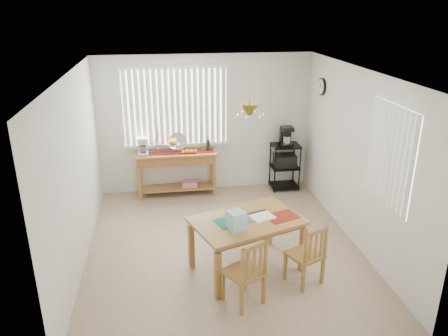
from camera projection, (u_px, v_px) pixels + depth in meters
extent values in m
cube|color=tan|center=(223.00, 246.00, 6.61)|extent=(4.00, 4.50, 0.01)
cube|color=silver|center=(205.00, 124.00, 8.27)|extent=(4.00, 0.10, 2.60)
cube|color=silver|center=(259.00, 252.00, 4.02)|extent=(4.00, 0.10, 2.60)
cube|color=silver|center=(72.00, 174.00, 5.86)|extent=(0.10, 4.50, 2.60)
cube|color=silver|center=(360.00, 158.00, 6.43)|extent=(0.10, 4.50, 2.60)
cube|color=white|center=(223.00, 68.00, 5.67)|extent=(4.00, 4.50, 0.10)
cube|color=white|center=(175.00, 107.00, 8.02)|extent=(1.90, 0.01, 1.40)
cube|color=white|center=(126.00, 109.00, 7.89)|extent=(0.07, 0.03, 1.40)
cube|color=white|center=(132.00, 109.00, 7.90)|extent=(0.07, 0.03, 1.40)
cube|color=white|center=(137.00, 108.00, 7.91)|extent=(0.07, 0.03, 1.40)
cube|color=white|center=(143.00, 108.00, 7.93)|extent=(0.07, 0.03, 1.40)
cube|color=white|center=(149.00, 108.00, 7.94)|extent=(0.07, 0.03, 1.40)
cube|color=white|center=(155.00, 108.00, 7.96)|extent=(0.07, 0.03, 1.40)
cube|color=white|center=(161.00, 108.00, 7.97)|extent=(0.07, 0.03, 1.40)
cube|color=white|center=(167.00, 107.00, 7.99)|extent=(0.07, 0.03, 1.40)
cube|color=white|center=(172.00, 107.00, 8.00)|extent=(0.07, 0.03, 1.40)
cube|color=white|center=(178.00, 107.00, 8.02)|extent=(0.07, 0.03, 1.40)
cube|color=white|center=(184.00, 107.00, 8.03)|extent=(0.07, 0.03, 1.40)
cube|color=white|center=(190.00, 107.00, 8.05)|extent=(0.07, 0.03, 1.40)
cube|color=white|center=(195.00, 106.00, 8.06)|extent=(0.07, 0.03, 1.40)
cube|color=white|center=(201.00, 106.00, 8.08)|extent=(0.07, 0.03, 1.40)
cube|color=white|center=(207.00, 106.00, 8.09)|extent=(0.07, 0.03, 1.40)
cube|color=white|center=(212.00, 106.00, 8.11)|extent=(0.07, 0.03, 1.40)
cube|color=white|center=(218.00, 106.00, 8.12)|extent=(0.07, 0.03, 1.40)
cube|color=white|center=(224.00, 106.00, 8.14)|extent=(0.07, 0.03, 1.40)
cube|color=white|center=(177.00, 145.00, 8.26)|extent=(1.98, 0.06, 0.06)
cube|color=white|center=(174.00, 67.00, 7.74)|extent=(1.98, 0.06, 0.06)
cube|color=white|center=(390.00, 156.00, 5.47)|extent=(0.01, 1.10, 1.30)
cube|color=white|center=(411.00, 170.00, 5.01)|extent=(0.03, 0.07, 1.30)
cube|color=white|center=(406.00, 167.00, 5.11)|extent=(0.03, 0.07, 1.30)
cube|color=white|center=(401.00, 163.00, 5.21)|extent=(0.03, 0.07, 1.30)
cube|color=white|center=(397.00, 160.00, 5.32)|extent=(0.03, 0.07, 1.30)
cube|color=white|center=(392.00, 157.00, 5.42)|extent=(0.03, 0.07, 1.30)
cube|color=white|center=(388.00, 155.00, 5.52)|extent=(0.03, 0.07, 1.30)
cube|color=white|center=(383.00, 152.00, 5.62)|extent=(0.03, 0.07, 1.30)
cube|color=white|center=(379.00, 149.00, 5.72)|extent=(0.03, 0.07, 1.30)
cube|color=white|center=(375.00, 147.00, 5.82)|extent=(0.03, 0.07, 1.30)
cube|color=white|center=(371.00, 144.00, 5.93)|extent=(0.03, 0.07, 1.30)
cylinder|color=black|center=(322.00, 87.00, 7.58)|extent=(0.04, 0.30, 0.30)
cylinder|color=white|center=(321.00, 87.00, 7.57)|extent=(0.01, 0.25, 0.25)
cylinder|color=olive|center=(250.00, 94.00, 5.19)|extent=(0.01, 0.01, 0.34)
cone|color=olive|center=(249.00, 109.00, 5.25)|extent=(0.24, 0.24, 0.14)
sphere|color=white|center=(262.00, 113.00, 5.30)|extent=(0.05, 0.05, 0.05)
sphere|color=white|center=(253.00, 111.00, 5.41)|extent=(0.05, 0.05, 0.05)
sphere|color=white|center=(241.00, 111.00, 5.39)|extent=(0.05, 0.05, 0.05)
sphere|color=white|center=(236.00, 114.00, 5.25)|extent=(0.05, 0.05, 0.05)
sphere|color=white|center=(245.00, 117.00, 5.14)|extent=(0.05, 0.05, 0.05)
sphere|color=white|center=(258.00, 116.00, 5.16)|extent=(0.05, 0.05, 0.05)
cube|color=#A77538|center=(176.00, 154.00, 8.10)|extent=(1.49, 0.42, 0.04)
cube|color=#9C6133|center=(176.00, 159.00, 8.14)|extent=(1.44, 0.38, 0.15)
cube|color=#A77538|center=(139.00, 184.00, 8.03)|extent=(0.06, 0.06, 0.64)
cube|color=#A77538|center=(215.00, 180.00, 8.23)|extent=(0.06, 0.06, 0.64)
cube|color=#A77538|center=(140.00, 177.00, 8.33)|extent=(0.06, 0.06, 0.64)
cube|color=#A77538|center=(212.00, 173.00, 8.53)|extent=(0.06, 0.06, 0.64)
cube|color=#A77538|center=(177.00, 187.00, 8.35)|extent=(1.38, 0.36, 0.03)
cube|color=red|center=(190.00, 184.00, 8.36)|extent=(0.28, 0.21, 0.09)
cube|color=maroon|center=(176.00, 153.00, 8.10)|extent=(1.42, 0.23, 0.01)
cube|color=white|center=(143.00, 153.00, 8.01)|extent=(0.19, 0.22, 0.05)
cube|color=white|center=(143.00, 146.00, 8.03)|extent=(0.19, 0.07, 0.28)
cube|color=white|center=(142.00, 139.00, 7.89)|extent=(0.19, 0.21, 0.07)
cylinder|color=white|center=(143.00, 149.00, 7.95)|extent=(0.12, 0.12, 0.12)
cylinder|color=white|center=(173.00, 151.00, 8.06)|extent=(0.05, 0.05, 0.09)
cone|color=white|center=(173.00, 146.00, 8.03)|extent=(0.24, 0.24, 0.08)
sphere|color=#CE511B|center=(176.00, 142.00, 8.00)|extent=(0.07, 0.07, 0.07)
sphere|color=#CE511B|center=(174.00, 141.00, 8.04)|extent=(0.07, 0.07, 0.07)
sphere|color=#CE511B|center=(171.00, 142.00, 8.02)|extent=(0.07, 0.07, 0.07)
sphere|color=#CE511B|center=(171.00, 143.00, 7.97)|extent=(0.07, 0.07, 0.07)
sphere|color=#CE511B|center=(174.00, 143.00, 7.96)|extent=(0.07, 0.07, 0.07)
sphere|color=orange|center=(183.00, 152.00, 8.03)|extent=(0.07, 0.07, 0.07)
sphere|color=orange|center=(187.00, 152.00, 8.04)|extent=(0.07, 0.07, 0.07)
sphere|color=orange|center=(191.00, 151.00, 8.05)|extent=(0.07, 0.07, 0.07)
sphere|color=orange|center=(195.00, 151.00, 8.06)|extent=(0.07, 0.07, 0.07)
cylinder|color=silver|center=(178.00, 141.00, 8.20)|extent=(0.34, 0.08, 0.33)
cylinder|color=white|center=(158.00, 149.00, 8.07)|extent=(0.07, 0.07, 0.13)
cylinder|color=#4C3823|center=(157.00, 135.00, 7.97)|extent=(0.08, 0.04, 0.41)
cylinder|color=#4C3823|center=(157.00, 134.00, 7.96)|extent=(0.13, 0.06, 0.45)
cylinder|color=#4C3823|center=(157.00, 136.00, 7.98)|extent=(0.16, 0.07, 0.34)
cylinder|color=#4C3823|center=(157.00, 133.00, 7.96)|extent=(0.05, 0.03, 0.51)
cylinder|color=#4C3823|center=(157.00, 137.00, 7.98)|extent=(0.20, 0.09, 0.29)
cylinder|color=black|center=(208.00, 145.00, 8.19)|extent=(0.07, 0.07, 0.21)
cylinder|color=black|center=(208.00, 138.00, 8.14)|extent=(0.03, 0.03, 0.07)
cylinder|color=black|center=(275.00, 171.00, 8.30)|extent=(0.03, 0.03, 0.90)
cylinder|color=black|center=(300.00, 170.00, 8.37)|extent=(0.03, 0.03, 0.90)
cylinder|color=black|center=(270.00, 164.00, 8.65)|extent=(0.03, 0.03, 0.90)
cylinder|color=black|center=(294.00, 163.00, 8.72)|extent=(0.03, 0.03, 0.90)
cube|color=black|center=(286.00, 146.00, 8.35)|extent=(0.53, 0.42, 0.03)
cube|color=black|center=(285.00, 167.00, 8.51)|extent=(0.53, 0.42, 0.03)
cube|color=black|center=(284.00, 185.00, 8.65)|extent=(0.53, 0.42, 0.03)
cube|color=black|center=(285.00, 161.00, 8.46)|extent=(0.40, 0.32, 0.23)
cube|color=black|center=(286.00, 144.00, 8.32)|extent=(0.21, 0.25, 0.05)
cube|color=black|center=(285.00, 136.00, 8.35)|extent=(0.21, 0.08, 0.32)
cube|color=black|center=(287.00, 128.00, 8.21)|extent=(0.21, 0.23, 0.07)
cylinder|color=silver|center=(287.00, 139.00, 8.28)|extent=(0.14, 0.14, 0.14)
cube|color=#A77538|center=(247.00, 221.00, 5.79)|extent=(1.64, 1.33, 0.04)
cube|color=#9C6133|center=(247.00, 224.00, 5.81)|extent=(1.51, 1.20, 0.06)
cube|color=#A77538|center=(218.00, 276.00, 5.33)|extent=(0.09, 0.09, 0.66)
cube|color=#A77538|center=(302.00, 249.00, 5.90)|extent=(0.09, 0.09, 0.66)
cube|color=#A77538|center=(191.00, 246.00, 5.98)|extent=(0.09, 0.09, 0.66)
cube|color=#A77538|center=(270.00, 225.00, 6.55)|extent=(0.09, 0.09, 0.66)
cube|color=#167E6D|center=(232.00, 221.00, 5.74)|extent=(0.50, 0.43, 0.01)
cube|color=maroon|center=(282.00, 216.00, 5.86)|extent=(0.50, 0.43, 0.01)
cube|color=white|center=(262.00, 217.00, 5.83)|extent=(0.37, 0.33, 0.03)
cube|color=black|center=(257.00, 213.00, 5.94)|extent=(0.30, 0.13, 0.03)
cube|color=#9DD9E4|center=(236.00, 220.00, 5.51)|extent=(0.26, 0.26, 0.24)
cube|color=#A77538|center=(244.00, 272.00, 5.24)|extent=(0.56, 0.56, 0.04)
cube|color=#A77538|center=(245.00, 276.00, 5.54)|extent=(0.05, 0.05, 0.40)
cube|color=#A77538|center=(223.00, 286.00, 5.34)|extent=(0.05, 0.05, 0.40)
cube|color=#A77538|center=(264.00, 289.00, 5.29)|extent=(0.05, 0.05, 0.40)
cube|color=#A77538|center=(242.00, 301.00, 5.08)|extent=(0.05, 0.05, 0.40)
cube|color=#A77538|center=(266.00, 256.00, 5.11)|extent=(0.05, 0.05, 0.45)
cube|color=#A77538|center=(243.00, 267.00, 4.91)|extent=(0.05, 0.05, 0.45)
cube|color=#A77538|center=(255.00, 247.00, 4.94)|extent=(0.34, 0.21, 0.06)
cube|color=#A77538|center=(261.00, 260.00, 5.08)|extent=(0.04, 0.04, 0.36)
cube|color=#A77538|center=(254.00, 263.00, 5.02)|extent=(0.04, 0.04, 0.36)
cube|color=#A77538|center=(248.00, 266.00, 4.96)|extent=(0.04, 0.04, 0.36)
cube|color=#A77538|center=(305.00, 255.00, 5.63)|extent=(0.52, 0.52, 0.04)
cube|color=#A77538|center=(304.00, 259.00, 5.92)|extent=(0.05, 0.05, 0.39)
cube|color=#A77538|center=(285.00, 267.00, 5.75)|extent=(0.05, 0.05, 0.39)
cube|color=#A77538|center=(322.00, 271.00, 5.66)|extent=(0.05, 0.05, 0.39)
cube|color=#A77538|center=(303.00, 279.00, 5.48)|extent=(0.05, 0.05, 0.39)
cube|color=#A77538|center=(326.00, 241.00, 5.49)|extent=(0.04, 0.04, 0.43)
cube|color=#A77538|center=(306.00, 249.00, 5.32)|extent=(0.04, 0.04, 0.43)
cube|color=#A77538|center=(317.00, 231.00, 5.34)|extent=(0.34, 0.17, 0.06)
cube|color=#A77538|center=(321.00, 244.00, 5.46)|extent=(0.04, 0.03, 0.35)
cube|color=#A77538|center=(316.00, 246.00, 5.41)|extent=(0.04, 0.03, 0.35)
cube|color=#A77538|center=(310.00, 249.00, 5.36)|extent=(0.04, 0.03, 0.35)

